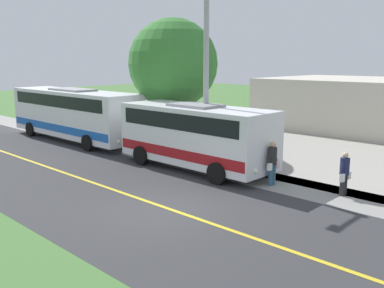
{
  "coord_description": "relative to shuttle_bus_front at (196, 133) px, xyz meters",
  "views": [
    {
      "loc": [
        9.23,
        9.92,
        4.88
      ],
      "look_at": [
        -3.5,
        -2.2,
        1.4
      ],
      "focal_mm": 39.84,
      "sensor_mm": 36.0,
      "label": 1
    }
  ],
  "objects": [
    {
      "name": "sidewalk",
      "position": [
        -0.64,
        2.98,
        -1.63
      ],
      "size": [
        2.4,
        100.0,
        0.01
      ],
      "primitive_type": "cube",
      "color": "gray",
      "rests_on": "ground"
    },
    {
      "name": "transit_bus_rear",
      "position": [
        0.02,
        -10.2,
        0.11
      ],
      "size": [
        2.73,
        10.86,
        3.17
      ],
      "color": "white",
      "rests_on": "ground"
    },
    {
      "name": "pedestrian_with_bags",
      "position": [
        -0.88,
        6.6,
        -0.77
      ],
      "size": [
        0.72,
        0.34,
        1.61
      ],
      "color": "#262628",
      "rests_on": "ground"
    },
    {
      "name": "shuttle_bus_front",
      "position": [
        0.0,
        0.0,
        0.0
      ],
      "size": [
        2.76,
        7.69,
        2.96
      ],
      "color": "white",
      "rests_on": "ground"
    },
    {
      "name": "tree_curbside",
      "position": [
        -2.84,
        -4.38,
        3.04
      ],
      "size": [
        4.97,
        4.97,
        7.16
      ],
      "color": "brown",
      "rests_on": "ground"
    },
    {
      "name": "ground_plane",
      "position": [
        4.56,
        2.98,
        -1.63
      ],
      "size": [
        120.0,
        120.0,
        0.0
      ],
      "primitive_type": "plane",
      "color": "#477238"
    },
    {
      "name": "street_light_pole",
      "position": [
        -0.32,
        0.22,
        2.77
      ],
      "size": [
        1.97,
        0.24,
        7.98
      ],
      "color": "#9E9EA3",
      "rests_on": "ground"
    },
    {
      "name": "road_surface",
      "position": [
        4.56,
        2.98,
        -1.63
      ],
      "size": [
        8.0,
        100.0,
        0.01
      ],
      "primitive_type": "cube",
      "color": "#333335",
      "rests_on": "ground"
    },
    {
      "name": "pedestrian_waiting",
      "position": [
        -0.17,
        3.99,
        -0.68
      ],
      "size": [
        0.72,
        0.34,
        1.76
      ],
      "color": "#335972",
      "rests_on": "ground"
    },
    {
      "name": "road_centre_line",
      "position": [
        4.56,
        2.98,
        -1.62
      ],
      "size": [
        0.16,
        100.0,
        0.0
      ],
      "primitive_type": "cube",
      "color": "gold",
      "rests_on": "ground"
    }
  ]
}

